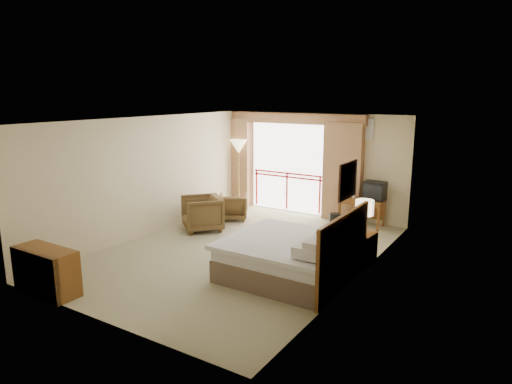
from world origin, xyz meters
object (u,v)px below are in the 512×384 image
Objects in this scene: table_lamp at (365,208)px; floor_lamp at (239,149)px; bed at (292,256)px; armchair_near at (203,230)px; tv at (375,191)px; armchair_far at (233,219)px; side_table at (210,205)px; nightstand at (362,249)px; desk at (363,204)px; wastebasket at (335,220)px; dresser at (46,271)px.

table_lamp is 5.15m from floor_lamp.
bed is 2.36× the size of armchair_near.
tv is 0.68× the size of armchair_far.
tv is at bearing 23.38° from side_table.
nightstand is 1.25× the size of tv.
armchair_far is at bearing -62.16° from floor_lamp.
floor_lamp is at bearing 143.51° from armchair_near.
tv reaches higher than nightstand.
floor_lamp is (-0.55, 2.36, 1.66)m from armchair_near.
desk is at bearing 0.80° from floor_lamp.
wastebasket is 0.45× the size of armchair_far.
dresser is (-3.05, -2.75, 0.01)m from bed.
floor_lamp is at bearing 172.13° from wastebasket.
table_lamp reaches higher than nightstand.
table_lamp is 1.85× the size of wastebasket.
tv reaches higher than armchair_near.
floor_lamp is (-0.20, 1.62, 1.25)m from side_table.
table_lamp reaches higher than armchair_far.
armchair_near is (-3.39, -2.36, -0.92)m from tv.
table_lamp is at bearing -75.42° from desk.
armchair_far is (-3.01, -1.24, -0.54)m from desk.
floor_lamp is at bearing 175.94° from desk.
tv reaches higher than desk.
desk is at bearing 65.46° from dresser.
desk reaches higher than armchair_near.
tv is at bearing -15.06° from desk.
table_lamp is at bearing 131.36° from armchair_far.
desk is at bearing 113.56° from nightstand.
nightstand is 4.40m from side_table.
nightstand reaches higher than wastebasket.
floor_lamp reaches higher than nightstand.
side_table is (-0.43, -0.43, 0.41)m from armchair_far.
side_table is 4.87m from dresser.
desk reaches higher than nightstand.
side_table is at bearing 148.75° from bed.
armchair_far is 0.81× the size of armchair_near.
wastebasket is 0.17× the size of floor_lamp.
dresser is (-2.51, -6.04, 0.22)m from wastebasket.
desk is 3.30m from armchair_far.
wastebasket is at bearing -141.57° from desk.
armchair_near is (-3.97, 0.06, -1.09)m from table_lamp.
floor_lamp is at bearing 155.75° from nightstand.
armchair_near is 0.91m from side_table.
armchair_far is 0.73m from side_table.
dresser is at bearing -128.19° from tv.
armchair_near is (-2.58, -1.93, -0.17)m from wastebasket.
bed is 3.77m from tv.
wastebasket is 3.23m from armchair_near.
bed is at bearing -45.41° from floor_lamp.
tv reaches higher than wastebasket.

